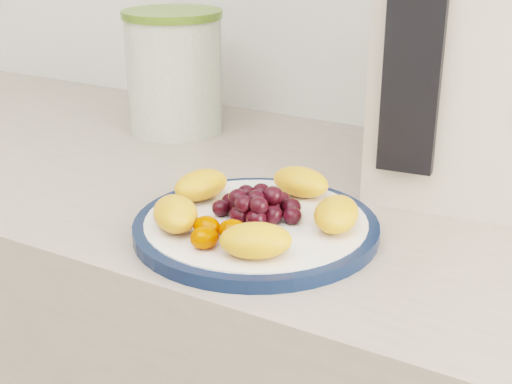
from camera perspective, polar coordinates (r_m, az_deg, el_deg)
The scene contains 7 objects.
plate_rim at distance 0.80m, azimuth 0.00°, elevation -2.84°, with size 0.27×0.27×0.01m, color #0F1D3B.
plate_face at distance 0.80m, azimuth 0.00°, elevation -2.77°, with size 0.25×0.25×0.02m, color white.
canister at distance 1.16m, azimuth -6.54°, elevation 9.23°, with size 0.15×0.15×0.18m, color #40571A.
canister_lid at distance 1.14m, azimuth -6.75°, elevation 13.96°, with size 0.16×0.16×0.01m, color #516C27.
appliance_body at distance 0.96m, azimuth 17.62°, elevation 11.65°, with size 0.21×0.30×0.37m, color beige.
appliance_panel at distance 0.82m, azimuth 12.55°, elevation 10.87°, with size 0.06×0.02×0.28m, color black.
fruit_plate at distance 0.78m, azimuth -0.29°, elevation -1.18°, with size 0.24×0.23×0.04m.
Camera 1 is at (0.39, 0.42, 1.24)m, focal length 50.00 mm.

